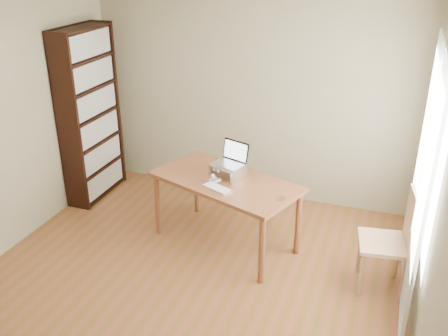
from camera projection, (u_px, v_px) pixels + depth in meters
The scene contains 10 objects.
room at pixel (176, 167), 4.02m from camera, with size 4.04×4.54×2.64m.
bookshelf at pixel (90, 115), 6.01m from camera, with size 0.30×0.90×2.10m.
curtains at pixel (422, 177), 4.16m from camera, with size 0.03×1.90×2.25m.
desk at pixel (225, 188), 5.11m from camera, with size 1.68×1.22×0.75m.
laptop_stand at pixel (228, 169), 5.10m from camera, with size 0.32×0.25×0.13m.
laptop at pixel (230, 158), 5.11m from camera, with size 0.37×0.36×0.22m.
keyboard at pixel (217, 188), 4.88m from camera, with size 0.33×0.24×0.02m.
coaster at pixel (281, 198), 4.70m from camera, with size 0.10×0.10×0.01m, color #4F371B.
cat at pixel (227, 169), 5.14m from camera, with size 0.24×0.48×0.15m.
chair at pixel (394, 238), 4.46m from camera, with size 0.50×0.50×0.99m.
Camera 1 is at (1.64, -3.30, 2.96)m, focal length 40.00 mm.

